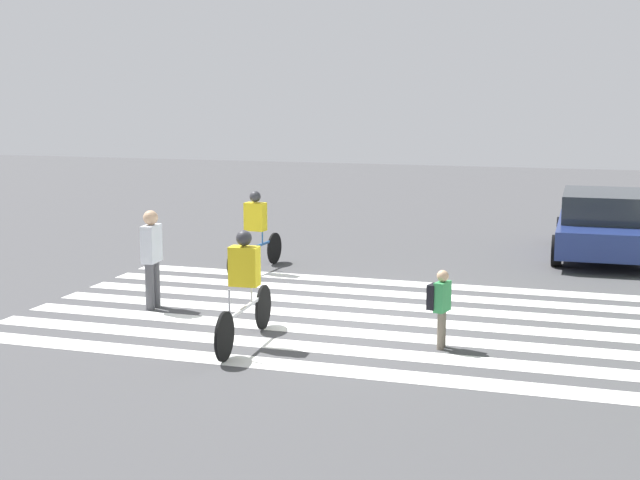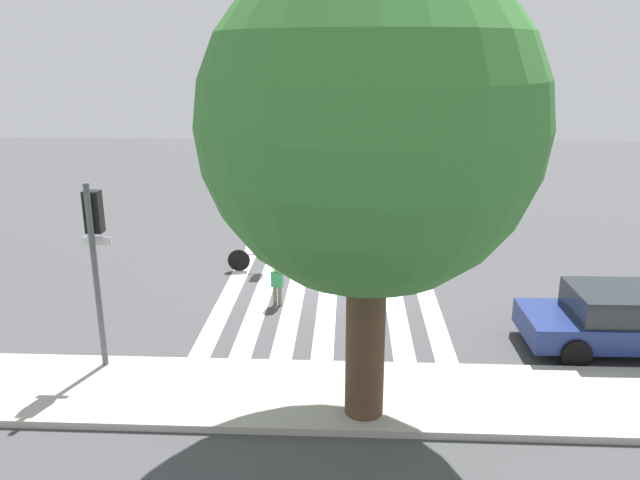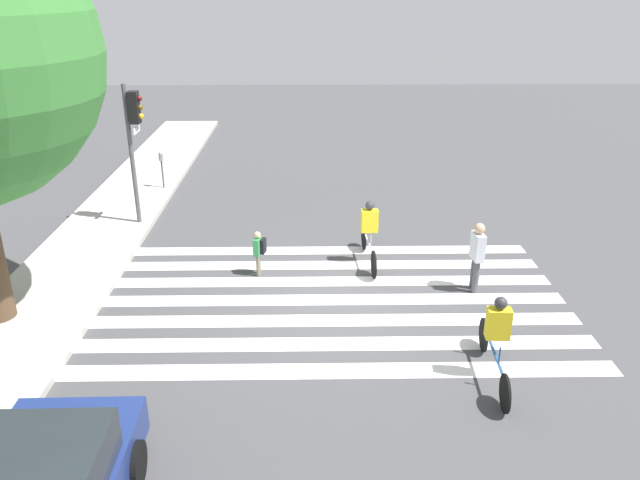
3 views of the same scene
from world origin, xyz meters
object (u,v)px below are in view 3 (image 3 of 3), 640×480
object	(u,v)px
parking_meter	(161,162)
cyclist_mid_street	(369,230)
pedestrian_adult_blue_shirt	(477,253)
cyclist_far_lane	(497,335)
traffic_light	(134,129)
pedestrian_child_with_backpack	(259,250)

from	to	relation	value
parking_meter	cyclist_mid_street	bearing A→B (deg)	-132.37
pedestrian_adult_blue_shirt	cyclist_far_lane	xyz separation A→B (m)	(-3.33, 0.48, -0.05)
traffic_light	cyclist_far_lane	world-z (taller)	traffic_light
parking_meter	cyclist_far_lane	world-z (taller)	cyclist_far_lane
traffic_light	cyclist_far_lane	size ratio (longest dim) A/B	1.64
cyclist_mid_street	cyclist_far_lane	bearing A→B (deg)	-163.47
parking_meter	pedestrian_adult_blue_shirt	xyz separation A→B (m)	(-7.21, -8.49, -0.09)
cyclist_far_lane	parking_meter	bearing A→B (deg)	40.85
parking_meter	pedestrian_child_with_backpack	xyz separation A→B (m)	(-6.32, -3.62, -0.36)
traffic_light	pedestrian_child_with_backpack	world-z (taller)	traffic_light
traffic_light	parking_meter	distance (m)	3.61
pedestrian_child_with_backpack	cyclist_far_lane	bearing A→B (deg)	-119.63
pedestrian_adult_blue_shirt	parking_meter	bearing A→B (deg)	-136.26
parking_meter	cyclist_far_lane	bearing A→B (deg)	-142.78
cyclist_far_lane	cyclist_mid_street	world-z (taller)	cyclist_mid_street
traffic_light	parking_meter	xyz separation A→B (m)	(3.14, 0.12, -1.79)
cyclist_far_lane	pedestrian_adult_blue_shirt	bearing A→B (deg)	-4.65
pedestrian_child_with_backpack	parking_meter	bearing A→B (deg)	44.00
parking_meter	cyclist_mid_street	world-z (taller)	cyclist_mid_street
parking_meter	cyclist_far_lane	distance (m)	13.23
parking_meter	pedestrian_adult_blue_shirt	size ratio (longest dim) A/B	0.83
pedestrian_child_with_backpack	cyclist_mid_street	size ratio (longest dim) A/B	0.47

